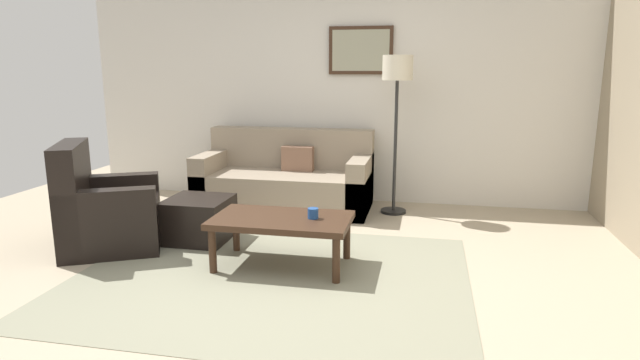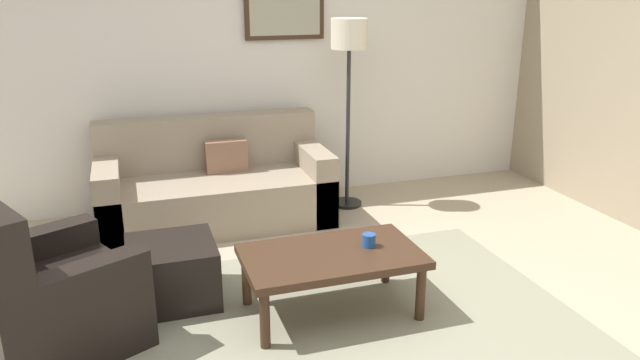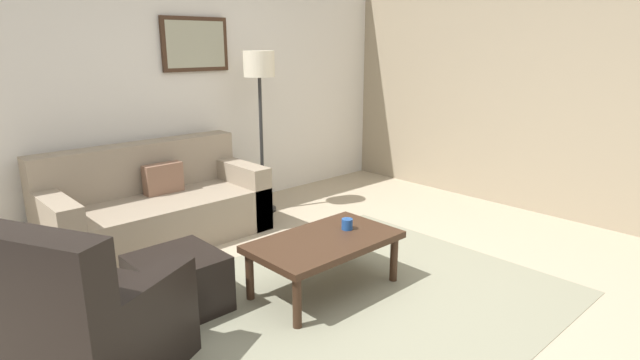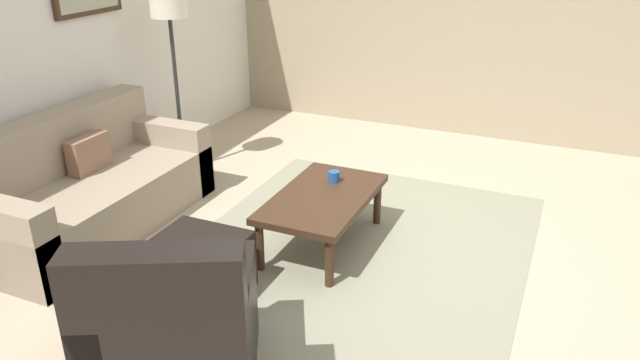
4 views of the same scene
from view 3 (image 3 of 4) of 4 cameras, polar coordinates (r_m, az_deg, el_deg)
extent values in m
plane|color=tan|center=(3.69, 3.09, -13.72)|extent=(8.00, 8.00, 0.00)
cube|color=silver|center=(5.38, -17.42, 10.45)|extent=(6.00, 0.12, 2.80)
cube|color=gray|center=(5.80, 24.68, 10.07)|extent=(0.12, 5.20, 2.80)
cube|color=gray|center=(3.69, 3.09, -13.67)|extent=(3.00, 2.40, 0.01)
cube|color=gray|center=(4.89, -17.72, -4.31)|extent=(1.94, 0.91, 0.42)
cube|color=gray|center=(5.12, -19.57, -0.91)|extent=(1.94, 0.24, 0.88)
cube|color=gray|center=(4.59, -27.64, -5.34)|extent=(0.20, 0.91, 0.62)
cube|color=gray|center=(5.26, -9.30, -1.25)|extent=(0.20, 0.91, 0.62)
cube|color=brown|center=(4.94, -17.31, 0.18)|extent=(0.36, 0.12, 0.28)
cube|color=black|center=(3.14, -24.06, -16.11)|extent=(1.07, 1.07, 0.44)
cube|color=black|center=(2.85, -28.90, -14.22)|extent=(0.54, 0.80, 0.95)
cube|color=black|center=(2.91, -19.50, -16.46)|extent=(0.79, 0.50, 0.60)
cube|color=black|center=(3.32, -28.30, -13.34)|extent=(0.79, 0.50, 0.60)
cube|color=black|center=(3.64, -15.76, -11.17)|extent=(0.56, 0.56, 0.40)
cylinder|color=#382316|center=(3.32, -2.61, -13.67)|extent=(0.06, 0.06, 0.36)
cylinder|color=#382316|center=(3.96, 8.36, -8.85)|extent=(0.06, 0.06, 0.36)
cylinder|color=#382316|center=(3.69, -7.96, -10.71)|extent=(0.06, 0.06, 0.36)
cylinder|color=#382316|center=(4.27, 2.89, -6.85)|extent=(0.06, 0.06, 0.36)
cube|color=#382316|center=(3.71, 0.52, -6.97)|extent=(1.10, 0.64, 0.05)
cylinder|color=#1E478C|center=(3.86, 3.08, -5.00)|extent=(0.09, 0.09, 0.08)
cylinder|color=black|center=(5.60, -6.41, -3.30)|extent=(0.28, 0.28, 0.03)
cylinder|color=#262626|center=(5.41, -6.63, 3.84)|extent=(0.04, 0.04, 1.45)
cylinder|color=beige|center=(5.31, -6.92, 12.92)|extent=(0.32, 0.32, 0.26)
cube|color=#382316|center=(5.45, -13.93, 14.68)|extent=(0.73, 0.04, 0.54)
cube|color=#9A9981|center=(5.44, -13.85, 14.68)|extent=(0.65, 0.01, 0.46)
camera|label=1|loc=(3.76, 68.79, 2.44)|focal=29.41mm
camera|label=2|loc=(1.45, 79.09, 11.28)|focal=33.72mm
camera|label=4|loc=(1.64, -101.58, 14.72)|focal=33.94mm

